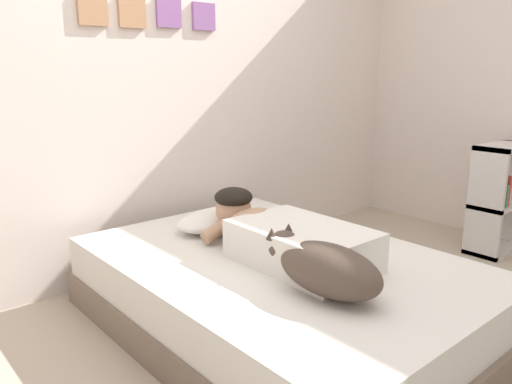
% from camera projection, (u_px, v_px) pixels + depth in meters
% --- Properties ---
extents(ground_plane, '(12.86, 12.86, 0.00)m').
position_uv_depth(ground_plane, '(349.00, 369.00, 2.11)').
color(ground_plane, tan).
extents(back_wall, '(4.43, 0.12, 2.50)m').
position_uv_depth(back_wall, '(149.00, 67.00, 2.97)').
color(back_wall, silver).
rests_on(back_wall, ground).
extents(bed, '(1.35, 1.93, 0.37)m').
position_uv_depth(bed, '(279.00, 293.00, 2.41)').
color(bed, '#726051').
rests_on(bed, ground).
extents(pillow, '(0.52, 0.32, 0.11)m').
position_uv_depth(pillow, '(220.00, 219.00, 2.78)').
color(pillow, white).
rests_on(pillow, bed).
extents(person_lying, '(0.43, 0.92, 0.27)m').
position_uv_depth(person_lying, '(281.00, 235.00, 2.36)').
color(person_lying, silver).
rests_on(person_lying, bed).
extents(dog, '(0.26, 0.57, 0.21)m').
position_uv_depth(dog, '(323.00, 266.00, 1.98)').
color(dog, '#4C3D33').
rests_on(dog, bed).
extents(coffee_cup, '(0.12, 0.09, 0.07)m').
position_uv_depth(coffee_cup, '(250.00, 227.00, 2.71)').
color(coffee_cup, white).
rests_on(coffee_cup, bed).
extents(cell_phone, '(0.07, 0.14, 0.01)m').
position_uv_depth(cell_phone, '(334.00, 277.00, 2.13)').
color(cell_phone, black).
rests_on(cell_phone, bed).
extents(bookshelf, '(0.45, 0.24, 0.75)m').
position_uv_depth(bookshelf, '(498.00, 198.00, 3.41)').
color(bookshelf, silver).
rests_on(bookshelf, ground).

